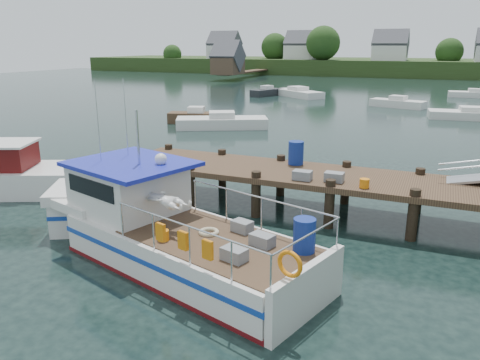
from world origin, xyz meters
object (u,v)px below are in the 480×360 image
at_px(moored_a, 222,122).
at_px(moored_far, 476,94).
at_px(moored_c, 471,115).
at_px(moored_e, 267,92).
at_px(lobster_boat, 159,227).
at_px(moored_d, 298,93).
at_px(moored_rowboat, 197,117).
at_px(moored_b, 398,103).

bearing_deg(moored_a, moored_far, 52.53).
height_order(moored_a, moored_c, moored_a).
distance_m(moored_far, moored_e, 23.28).
distance_m(lobster_boat, moored_e, 42.81).
xyz_separation_m(moored_a, moored_d, (-1.02, 22.02, -0.00)).
xyz_separation_m(moored_a, moored_c, (16.27, 11.39, -0.06)).
xyz_separation_m(lobster_boat, moored_rowboat, (-10.13, 20.82, -0.41)).
relative_size(lobster_boat, moored_c, 1.50).
xyz_separation_m(moored_rowboat, moored_c, (19.03, 10.03, -0.08)).
bearing_deg(moored_d, moored_b, -47.77).
xyz_separation_m(moored_rowboat, moored_a, (2.76, -1.36, -0.02)).
bearing_deg(moored_e, lobster_boat, -61.91).
height_order(lobster_boat, moored_c, lobster_boat).
bearing_deg(moored_a, moored_c, 28.22).
distance_m(moored_far, moored_b, 14.44).
distance_m(moored_a, moored_e, 22.12).
xyz_separation_m(lobster_boat, moored_far, (10.02, 48.75, -0.51)).
bearing_deg(moored_b, lobster_boat, -112.71).
distance_m(moored_a, moored_b, 19.63).
relative_size(lobster_boat, moored_e, 2.18).
bearing_deg(moored_e, moored_c, -14.31).
height_order(lobster_boat, moored_b, lobster_boat).
height_order(moored_rowboat, moored_far, moored_rowboat).
distance_m(lobster_boat, moored_far, 49.77).
bearing_deg(moored_d, lobster_boat, -101.23).
relative_size(moored_rowboat, moored_d, 0.65).
bearing_deg(moored_far, moored_e, -179.35).
bearing_deg(moored_e, moored_b, -6.39).
bearing_deg(moored_a, moored_b, 51.82).
height_order(lobster_boat, moored_e, lobster_boat).
distance_m(moored_rowboat, moored_a, 3.07).
xyz_separation_m(moored_d, moored_e, (-3.57, -0.38, 0.01)).
bearing_deg(moored_rowboat, moored_a, -13.48).
distance_m(moored_b, moored_c, 8.08).
distance_m(moored_rowboat, moored_c, 21.51).
height_order(moored_rowboat, moored_d, moored_rowboat).
relative_size(moored_a, moored_e, 1.47).
xyz_separation_m(moored_rowboat, moored_d, (1.74, 20.67, -0.02)).
distance_m(moored_far, moored_c, 17.93).
height_order(moored_b, moored_e, moored_e).
bearing_deg(moored_far, moored_c, -112.12).
relative_size(lobster_boat, moored_far, 1.70).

